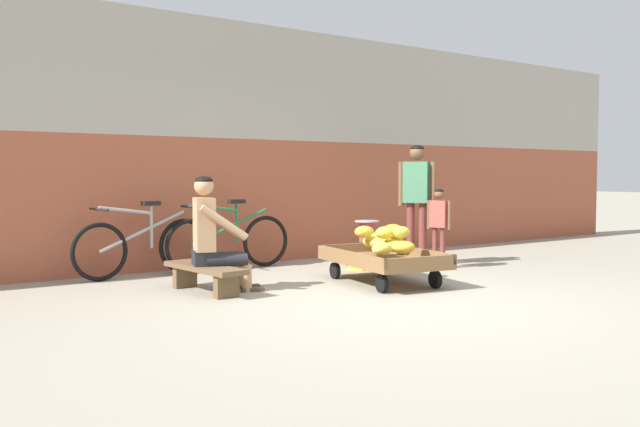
{
  "coord_description": "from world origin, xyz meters",
  "views": [
    {
      "loc": [
        -4.02,
        -4.55,
        1.15
      ],
      "look_at": [
        0.03,
        1.2,
        0.75
      ],
      "focal_mm": 37.94,
      "sensor_mm": 36.0,
      "label": 1
    }
  ],
  "objects_px": {
    "banana_cart": "(383,261)",
    "bicycle_far_left": "(229,241)",
    "weighing_scale": "(367,232)",
    "customer_adult": "(417,191)",
    "plastic_crate": "(367,256)",
    "vendor_seated": "(213,235)",
    "low_bench": "(205,272)",
    "customer_child": "(439,219)",
    "bicycle_near_left": "(143,246)"
  },
  "relations": [
    {
      "from": "banana_cart",
      "to": "bicycle_far_left",
      "type": "xyz_separation_m",
      "value": [
        -0.86,
        1.87,
        0.11
      ]
    },
    {
      "from": "banana_cart",
      "to": "weighing_scale",
      "type": "distance_m",
      "value": 1.16
    },
    {
      "from": "weighing_scale",
      "to": "bicycle_far_left",
      "type": "relative_size",
      "value": 0.18
    },
    {
      "from": "banana_cart",
      "to": "bicycle_far_left",
      "type": "distance_m",
      "value": 2.06
    },
    {
      "from": "weighing_scale",
      "to": "bicycle_far_left",
      "type": "xyz_separation_m",
      "value": [
        -1.44,
        0.88,
        -0.1
      ]
    },
    {
      "from": "customer_adult",
      "to": "weighing_scale",
      "type": "bearing_deg",
      "value": 168.92
    },
    {
      "from": "plastic_crate",
      "to": "weighing_scale",
      "type": "relative_size",
      "value": 1.2
    },
    {
      "from": "vendor_seated",
      "to": "plastic_crate",
      "type": "distance_m",
      "value": 2.38
    },
    {
      "from": "weighing_scale",
      "to": "vendor_seated",
      "type": "bearing_deg",
      "value": -169.18
    },
    {
      "from": "low_bench",
      "to": "plastic_crate",
      "type": "height_order",
      "value": "plastic_crate"
    },
    {
      "from": "weighing_scale",
      "to": "customer_child",
      "type": "height_order",
      "value": "customer_child"
    },
    {
      "from": "plastic_crate",
      "to": "bicycle_near_left",
      "type": "distance_m",
      "value": 2.68
    },
    {
      "from": "bicycle_far_left",
      "to": "customer_adult",
      "type": "height_order",
      "value": "customer_adult"
    },
    {
      "from": "low_bench",
      "to": "bicycle_near_left",
      "type": "distance_m",
      "value": 1.35
    },
    {
      "from": "bicycle_near_left",
      "to": "customer_adult",
      "type": "bearing_deg",
      "value": -18.32
    },
    {
      "from": "low_bench",
      "to": "customer_adult",
      "type": "bearing_deg",
      "value": 5.12
    },
    {
      "from": "low_bench",
      "to": "vendor_seated",
      "type": "bearing_deg",
      "value": -16.9
    },
    {
      "from": "bicycle_near_left",
      "to": "customer_child",
      "type": "relative_size",
      "value": 1.69
    },
    {
      "from": "weighing_scale",
      "to": "bicycle_far_left",
      "type": "height_order",
      "value": "bicycle_far_left"
    },
    {
      "from": "banana_cart",
      "to": "bicycle_far_left",
      "type": "relative_size",
      "value": 0.94
    },
    {
      "from": "plastic_crate",
      "to": "customer_child",
      "type": "xyz_separation_m",
      "value": [
        0.72,
        -0.51,
        0.46
      ]
    },
    {
      "from": "vendor_seated",
      "to": "bicycle_near_left",
      "type": "xyz_separation_m",
      "value": [
        -0.21,
        1.36,
        -0.21
      ]
    },
    {
      "from": "weighing_scale",
      "to": "bicycle_far_left",
      "type": "distance_m",
      "value": 1.69
    },
    {
      "from": "weighing_scale",
      "to": "customer_child",
      "type": "bearing_deg",
      "value": -35.26
    },
    {
      "from": "bicycle_near_left",
      "to": "bicycle_far_left",
      "type": "height_order",
      "value": "same"
    },
    {
      "from": "customer_adult",
      "to": "low_bench",
      "type": "bearing_deg",
      "value": -174.88
    },
    {
      "from": "banana_cart",
      "to": "weighing_scale",
      "type": "relative_size",
      "value": 5.19
    },
    {
      "from": "vendor_seated",
      "to": "weighing_scale",
      "type": "relative_size",
      "value": 3.8
    },
    {
      "from": "bicycle_near_left",
      "to": "customer_adult",
      "type": "relative_size",
      "value": 1.08
    },
    {
      "from": "customer_child",
      "to": "banana_cart",
      "type": "bearing_deg",
      "value": -160.0
    },
    {
      "from": "vendor_seated",
      "to": "plastic_crate",
      "type": "relative_size",
      "value": 3.17
    },
    {
      "from": "plastic_crate",
      "to": "weighing_scale",
      "type": "height_order",
      "value": "weighing_scale"
    },
    {
      "from": "bicycle_far_left",
      "to": "banana_cart",
      "type": "bearing_deg",
      "value": -65.4
    },
    {
      "from": "vendor_seated",
      "to": "plastic_crate",
      "type": "xyz_separation_m",
      "value": [
        2.3,
        0.44,
        -0.42
      ]
    },
    {
      "from": "low_bench",
      "to": "customer_adult",
      "type": "distance_m",
      "value": 3.19
    },
    {
      "from": "banana_cart",
      "to": "bicycle_near_left",
      "type": "height_order",
      "value": "bicycle_near_left"
    },
    {
      "from": "low_bench",
      "to": "plastic_crate",
      "type": "xyz_separation_m",
      "value": [
        2.38,
        0.41,
        -0.05
      ]
    },
    {
      "from": "weighing_scale",
      "to": "customer_adult",
      "type": "height_order",
      "value": "customer_adult"
    },
    {
      "from": "bicycle_far_left",
      "to": "customer_child",
      "type": "relative_size",
      "value": 1.69
    },
    {
      "from": "banana_cart",
      "to": "low_bench",
      "type": "height_order",
      "value": "banana_cart"
    },
    {
      "from": "vendor_seated",
      "to": "bicycle_far_left",
      "type": "relative_size",
      "value": 0.69
    },
    {
      "from": "vendor_seated",
      "to": "bicycle_far_left",
      "type": "bearing_deg",
      "value": 56.95
    },
    {
      "from": "low_bench",
      "to": "customer_child",
      "type": "xyz_separation_m",
      "value": [
        3.1,
        -0.1,
        0.41
      ]
    },
    {
      "from": "weighing_scale",
      "to": "customer_child",
      "type": "relative_size",
      "value": 0.31
    },
    {
      "from": "bicycle_near_left",
      "to": "bicycle_far_left",
      "type": "xyz_separation_m",
      "value": [
        1.07,
        -0.04,
        0.0
      ]
    },
    {
      "from": "low_bench",
      "to": "bicycle_far_left",
      "type": "distance_m",
      "value": 1.61
    },
    {
      "from": "bicycle_far_left",
      "to": "plastic_crate",
      "type": "bearing_deg",
      "value": -31.5
    },
    {
      "from": "bicycle_far_left",
      "to": "customer_adult",
      "type": "bearing_deg",
      "value": -25.49
    },
    {
      "from": "low_bench",
      "to": "bicycle_near_left",
      "type": "height_order",
      "value": "bicycle_near_left"
    },
    {
      "from": "vendor_seated",
      "to": "banana_cart",
      "type": "bearing_deg",
      "value": -17.67
    }
  ]
}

